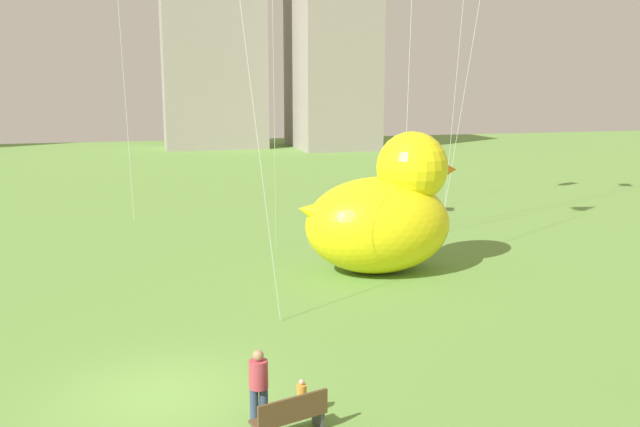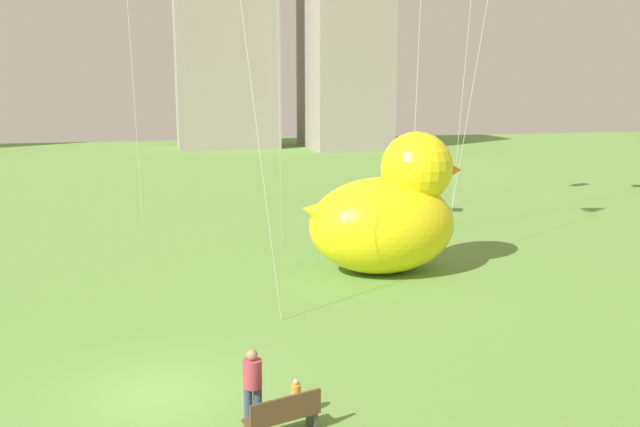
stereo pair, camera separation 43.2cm
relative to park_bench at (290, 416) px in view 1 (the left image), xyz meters
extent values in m
plane|color=#689742|center=(-2.41, 2.51, -0.47)|extent=(140.00, 140.00, 0.00)
cube|color=brown|center=(-0.02, 0.07, -0.05)|extent=(1.59, 0.87, 0.06)
cube|color=brown|center=(0.03, -0.11, 0.20)|extent=(1.48, 0.50, 0.45)
cube|color=#47474C|center=(0.63, 0.27, -0.28)|extent=(0.18, 0.38, 0.39)
cylinder|color=#38476B|center=(-0.59, 0.74, -0.08)|extent=(0.18, 0.18, 0.78)
cylinder|color=#38476B|center=(-0.39, 0.74, -0.08)|extent=(0.18, 0.18, 0.78)
cylinder|color=#B23F4C|center=(-0.49, 0.74, 0.60)|extent=(0.39, 0.39, 0.58)
sphere|color=#A87C5B|center=(-0.49, 0.74, 1.00)|extent=(0.23, 0.23, 0.23)
cylinder|color=silver|center=(0.36, 0.77, -0.26)|extent=(0.09, 0.09, 0.41)
cylinder|color=silver|center=(0.46, 0.77, -0.26)|extent=(0.09, 0.09, 0.41)
cylinder|color=gold|center=(0.41, 0.77, 0.09)|extent=(0.21, 0.21, 0.31)
sphere|color=#D8AD8C|center=(0.41, 0.77, 0.31)|extent=(0.12, 0.12, 0.12)
ellipsoid|color=yellow|center=(5.72, 11.03, 1.28)|extent=(5.36, 3.96, 3.50)
sphere|color=yellow|center=(7.00, 11.03, 3.34)|extent=(2.61, 2.61, 2.61)
cone|color=orange|center=(8.17, 11.03, 3.21)|extent=(1.18, 1.18, 1.18)
cone|color=yellow|center=(3.38, 11.03, 1.86)|extent=(1.60, 1.40, 1.68)
cube|color=#9E938C|center=(5.59, 61.68, 9.75)|extent=(10.44, 6.03, 20.44)
cube|color=#9E938C|center=(17.59, 59.17, 9.16)|extent=(7.80, 11.25, 19.27)
cylinder|color=silver|center=(11.50, 16.68, 8.82)|extent=(0.47, 1.44, 18.58)
cylinder|color=silver|center=(-3.07, 23.82, 6.78)|extent=(0.34, 1.58, 14.50)
cylinder|color=silver|center=(12.09, 16.28, 9.45)|extent=(2.65, 0.52, 19.84)
cylinder|color=silver|center=(2.53, 14.08, 6.02)|extent=(0.78, 3.68, 12.98)
cylinder|color=silver|center=(11.25, 22.07, 5.95)|extent=(1.67, 3.55, 12.85)
camera|label=1|loc=(-2.66, -12.23, 6.38)|focal=38.90mm
camera|label=2|loc=(-2.25, -12.34, 6.38)|focal=38.90mm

